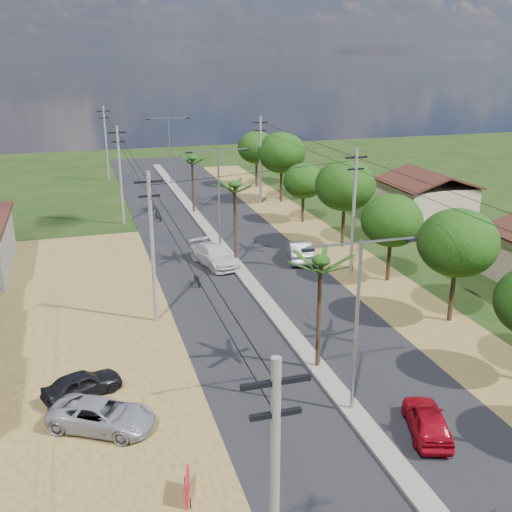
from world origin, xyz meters
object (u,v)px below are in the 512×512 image
(car_silver_mid, at_px, (299,251))
(car_parked_dark, at_px, (82,385))
(roadside_sign, at_px, (187,487))
(car_white_far, at_px, (214,256))
(car_red_near, at_px, (427,421))
(car_parked_silver, at_px, (102,416))

(car_silver_mid, relative_size, car_parked_dark, 1.24)
(roadside_sign, bearing_deg, car_white_far, 88.75)
(car_red_near, distance_m, car_parked_dark, 15.42)
(car_red_near, relative_size, car_silver_mid, 0.83)
(car_red_near, xyz_separation_m, car_parked_silver, (-12.93, 4.29, -0.02))
(car_red_near, height_order, car_silver_mid, car_silver_mid)
(car_red_near, height_order, roadside_sign, car_red_near)
(car_red_near, xyz_separation_m, car_silver_mid, (2.72, 22.23, 0.10))
(car_silver_mid, xyz_separation_m, car_parked_dark, (-16.40, -15.11, -0.13))
(car_white_far, relative_size, roadside_sign, 4.26)
(car_red_near, relative_size, car_white_far, 0.73)
(car_white_far, bearing_deg, car_silver_mid, -21.17)
(car_red_near, bearing_deg, roadside_sign, 23.51)
(car_white_far, relative_size, car_parked_silver, 1.15)
(car_red_near, distance_m, car_parked_silver, 13.63)
(car_red_near, distance_m, car_white_far, 23.29)
(car_red_near, distance_m, roadside_sign, 10.32)
(car_silver_mid, bearing_deg, car_red_near, 97.38)
(car_parked_dark, distance_m, roadside_sign, 8.71)
(car_silver_mid, bearing_deg, car_parked_dark, 57.01)
(car_red_near, height_order, car_parked_silver, car_red_near)
(car_parked_silver, bearing_deg, car_white_far, 3.92)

